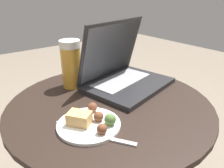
{
  "coord_description": "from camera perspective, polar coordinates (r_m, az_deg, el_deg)",
  "views": [
    {
      "loc": [
        -0.4,
        -0.52,
        0.91
      ],
      "look_at": [
        -0.0,
        -0.01,
        0.63
      ],
      "focal_mm": 35.0,
      "sensor_mm": 36.0,
      "label": 1
    }
  ],
  "objects": [
    {
      "name": "fork",
      "position": [
        0.58,
        -3.59,
        -13.55
      ],
      "size": [
        0.11,
        0.16,
        0.0
      ],
      "color": "silver",
      "rests_on": "table"
    },
    {
      "name": "snack_plate",
      "position": [
        0.62,
        -5.84,
        -9.81
      ],
      "size": [
        0.18,
        0.18,
        0.04
      ],
      "color": "white",
      "rests_on": "table"
    },
    {
      "name": "table",
      "position": [
        0.83,
        -0.53,
        -14.41
      ],
      "size": [
        0.68,
        0.68,
        0.56
      ],
      "color": "#9E9EA3",
      "rests_on": "ground_plane"
    },
    {
      "name": "napkin",
      "position": [
        0.64,
        -6.67,
        -9.83
      ],
      "size": [
        0.15,
        0.11,
        0.0
      ],
      "color": "white",
      "rests_on": "table"
    },
    {
      "name": "beer_glass",
      "position": [
        0.84,
        -10.62,
        5.15
      ],
      "size": [
        0.08,
        0.08,
        0.18
      ],
      "color": "gold",
      "rests_on": "table"
    },
    {
      "name": "laptop",
      "position": [
        0.85,
        2.76,
        2.95
      ],
      "size": [
        0.36,
        0.3,
        0.25
      ],
      "color": "#232326",
      "rests_on": "table"
    }
  ]
}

